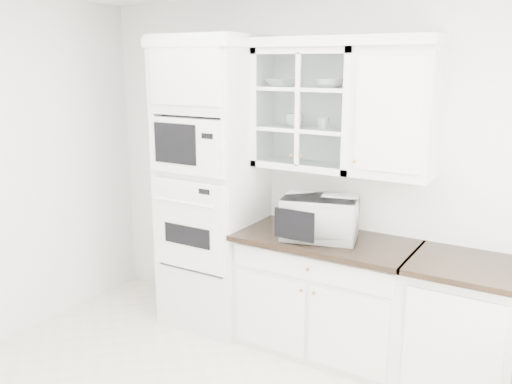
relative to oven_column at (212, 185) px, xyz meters
The scene contains 12 objects.
room_shell 1.37m from the oven_column, 52.79° to the right, with size 4.00×3.50×2.70m.
oven_column is the anchor object (origin of this frame).
base_cabinet_run 1.27m from the oven_column, ahead, with size 1.32×0.67×0.92m.
extra_base_cabinet 2.16m from the oven_column, ahead, with size 0.72×0.67×0.92m.
upper_cabinet_glass 1.03m from the oven_column, 12.10° to the left, with size 0.80×0.33×0.90m.
upper_cabinet_solid 1.60m from the oven_column, ahead, with size 0.55×0.33×0.90m, color silver.
crown_molding 1.33m from the oven_column, 11.90° to the left, with size 2.14×0.38×0.07m, color white.
countertop_microwave 0.99m from the oven_column, ahead, with size 0.54×0.45×0.31m, color white.
bowl_a 1.02m from the oven_column, 17.56° to the left, with size 0.24×0.24×0.06m, color white.
bowl_b 1.28m from the oven_column, 11.16° to the left, with size 0.21×0.21×0.06m, color white.
cup_a 0.90m from the oven_column, 12.88° to the left, with size 0.13×0.13×0.10m, color white.
cup_b 1.08m from the oven_column, ahead, with size 0.09×0.09×0.08m, color white.
Camera 1 is at (1.82, -2.13, 2.19)m, focal length 38.00 mm.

